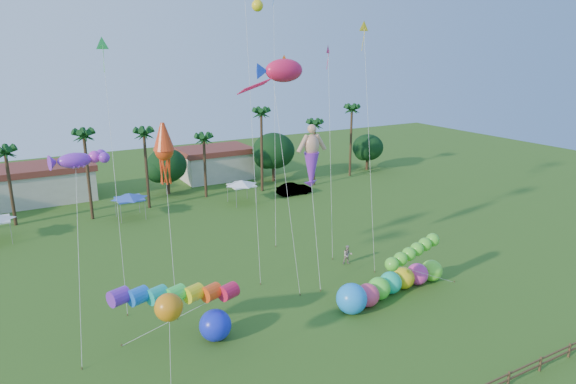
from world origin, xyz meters
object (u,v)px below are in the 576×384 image
spectator_b (348,255)px  blue_ball (215,325)px  caterpillar_inflatable (388,285)px  car_b (294,189)px

spectator_b → blue_ball: (-15.57, -5.91, 0.20)m
caterpillar_inflatable → blue_ball: caterpillar_inflatable is taller
spectator_b → blue_ball: blue_ball is taller
spectator_b → blue_ball: size_ratio=0.82×
car_b → caterpillar_inflatable: bearing=163.5°
spectator_b → car_b: bearing=88.2°
caterpillar_inflatable → blue_ball: bearing=168.5°
spectator_b → caterpillar_inflatable: bearing=-82.2°
caterpillar_inflatable → blue_ball: size_ratio=5.25×
caterpillar_inflatable → blue_ball: (-14.49, 0.98, 0.12)m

